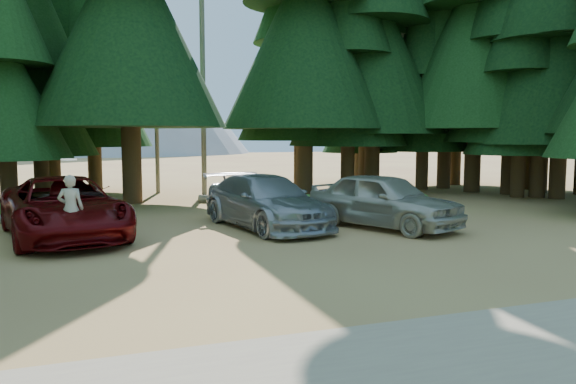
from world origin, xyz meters
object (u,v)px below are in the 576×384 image
at_px(log_left, 53,213).
at_px(log_right, 351,203).
at_px(silver_minivan_right, 384,200).
at_px(silver_minivan_center, 266,202).
at_px(frisbee_player, 71,208).
at_px(red_pickup, 63,208).
at_px(log_mid, 244,199).

relative_size(log_left, log_right, 0.71).
distance_m(silver_minivan_right, log_right, 4.93).
bearing_deg(silver_minivan_center, silver_minivan_right, -31.67).
bearing_deg(frisbee_player, log_right, -141.64).
height_order(red_pickup, silver_minivan_right, silver_minivan_right).
relative_size(silver_minivan_right, log_right, 0.89).
bearing_deg(silver_minivan_center, log_mid, 69.82).
bearing_deg(red_pickup, silver_minivan_center, -11.88).
distance_m(silver_minivan_right, frisbee_player, 8.88).
bearing_deg(log_mid, log_right, -9.40).
xyz_separation_m(silver_minivan_right, log_right, (1.22, 4.73, -0.67)).
relative_size(silver_minivan_center, frisbee_player, 2.76).
height_order(red_pickup, silver_minivan_center, red_pickup).
relative_size(red_pickup, log_left, 1.54).
distance_m(red_pickup, silver_minivan_center, 5.74).
bearing_deg(log_mid, frisbee_player, -99.59).
xyz_separation_m(log_left, log_mid, (7.26, 1.78, 0.02)).
bearing_deg(red_pickup, silver_minivan_right, -19.39).
height_order(silver_minivan_right, log_right, silver_minivan_right).
relative_size(log_mid, log_right, 0.69).
distance_m(red_pickup, silver_minivan_right, 9.19).
relative_size(silver_minivan_right, log_left, 1.26).
bearing_deg(log_right, log_left, 175.44).
bearing_deg(frisbee_player, red_pickup, -74.05).
relative_size(red_pickup, log_right, 1.08).
bearing_deg(log_mid, log_left, -137.87).
xyz_separation_m(red_pickup, silver_minivan_right, (9.09, -1.36, 0.00)).
distance_m(frisbee_player, log_right, 11.52).
distance_m(log_left, log_mid, 7.48).
bearing_deg(log_left, log_mid, -17.04).
height_order(red_pickup, log_left, red_pickup).
relative_size(silver_minivan_right, frisbee_player, 2.49).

